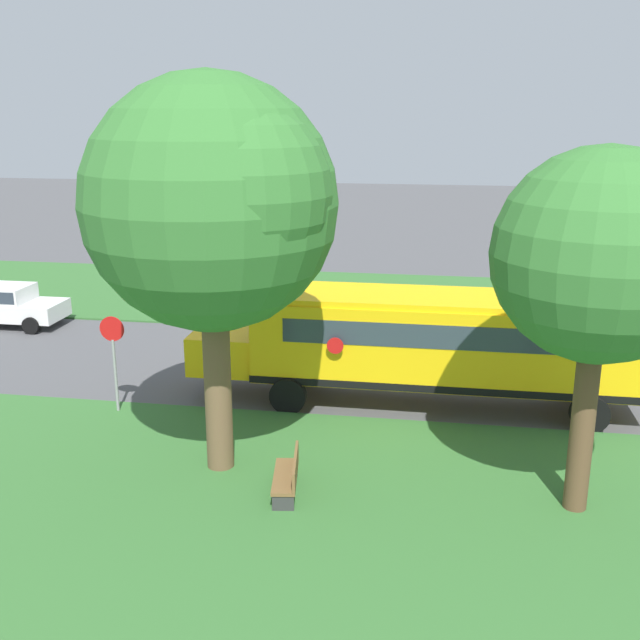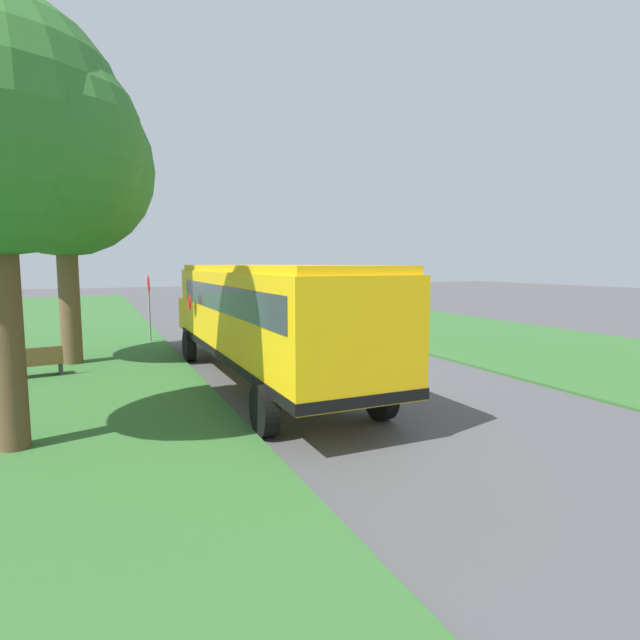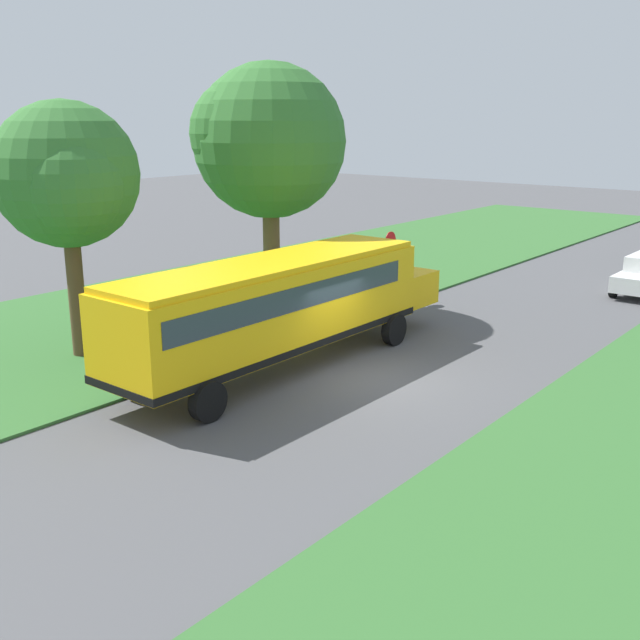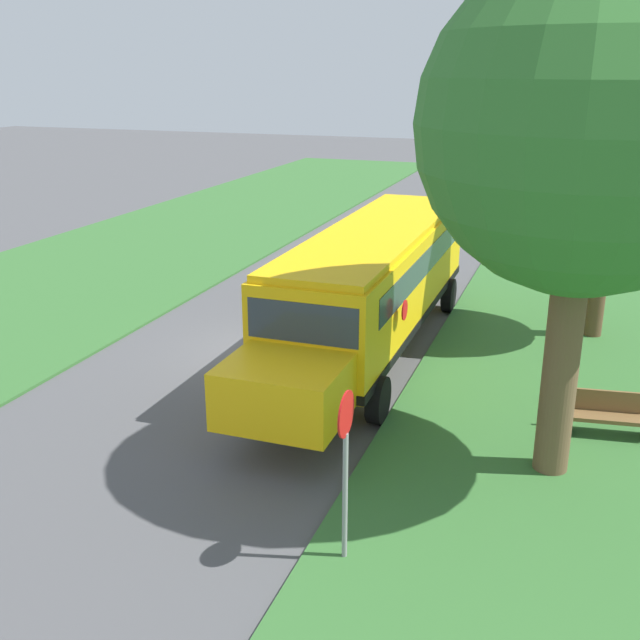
{
  "view_description": "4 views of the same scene",
  "coord_description": "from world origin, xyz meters",
  "px_view_note": "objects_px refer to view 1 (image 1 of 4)",
  "views": [
    {
      "loc": [
        -22.44,
        -0.89,
        8.05
      ],
      "look_at": [
        -0.81,
        2.63,
        1.8
      ],
      "focal_mm": 42.0,
      "sensor_mm": 36.0,
      "label": 1
    },
    {
      "loc": [
        -6.62,
        -13.45,
        3.18
      ],
      "look_at": [
        -0.02,
        1.06,
        1.4
      ],
      "focal_mm": 28.0,
      "sensor_mm": 36.0,
      "label": 2
    },
    {
      "loc": [
        11.03,
        -15.96,
        6.96
      ],
      "look_at": [
        -2.42,
        0.66,
        1.12
      ],
      "focal_mm": 42.0,
      "sensor_mm": 36.0,
      "label": 3
    },
    {
      "loc": [
        -7.42,
        16.56,
        6.97
      ],
      "look_at": [
        -2.18,
        1.92,
        1.69
      ],
      "focal_mm": 42.0,
      "sensor_mm": 36.0,
      "label": 4
    }
  ],
  "objects_px": {
    "oak_tree_roadside_mid": "(218,202)",
    "park_bench": "(288,476)",
    "school_bus": "(436,339)",
    "car_white_nearest": "(4,303)",
    "oak_tree_beside_bus": "(602,258)",
    "stop_sign": "(114,353)"
  },
  "relations": [
    {
      "from": "oak_tree_roadside_mid",
      "to": "park_bench",
      "type": "xyz_separation_m",
      "value": [
        -0.85,
        -1.6,
        -5.69
      ]
    },
    {
      "from": "school_bus",
      "to": "car_white_nearest",
      "type": "height_order",
      "value": "school_bus"
    },
    {
      "from": "stop_sign",
      "to": "park_bench",
      "type": "bearing_deg",
      "value": -123.85
    },
    {
      "from": "school_bus",
      "to": "park_bench",
      "type": "distance_m",
      "value": 6.6
    },
    {
      "from": "school_bus",
      "to": "oak_tree_roadside_mid",
      "type": "relative_size",
      "value": 1.41
    },
    {
      "from": "stop_sign",
      "to": "oak_tree_roadside_mid",
      "type": "bearing_deg",
      "value": -126.05
    },
    {
      "from": "school_bus",
      "to": "oak_tree_beside_bus",
      "type": "xyz_separation_m",
      "value": [
        -5.15,
        -3.06,
        3.36
      ]
    },
    {
      "from": "school_bus",
      "to": "car_white_nearest",
      "type": "relative_size",
      "value": 2.82
    },
    {
      "from": "school_bus",
      "to": "park_bench",
      "type": "relative_size",
      "value": 7.51
    },
    {
      "from": "oak_tree_beside_bus",
      "to": "oak_tree_roadside_mid",
      "type": "bearing_deg",
      "value": 87.73
    },
    {
      "from": "school_bus",
      "to": "park_bench",
      "type": "height_order",
      "value": "school_bus"
    },
    {
      "from": "oak_tree_beside_bus",
      "to": "oak_tree_roadside_mid",
      "type": "height_order",
      "value": "oak_tree_roadside_mid"
    },
    {
      "from": "school_bus",
      "to": "stop_sign",
      "type": "distance_m",
      "value": 8.73
    },
    {
      "from": "oak_tree_beside_bus",
      "to": "oak_tree_roadside_mid",
      "type": "distance_m",
      "value": 7.71
    },
    {
      "from": "oak_tree_roadside_mid",
      "to": "park_bench",
      "type": "relative_size",
      "value": 5.33
    },
    {
      "from": "car_white_nearest",
      "to": "park_bench",
      "type": "relative_size",
      "value": 2.66
    },
    {
      "from": "car_white_nearest",
      "to": "stop_sign",
      "type": "distance_m",
      "value": 10.79
    },
    {
      "from": "car_white_nearest",
      "to": "stop_sign",
      "type": "bearing_deg",
      "value": -133.49
    },
    {
      "from": "oak_tree_roadside_mid",
      "to": "stop_sign",
      "type": "xyz_separation_m",
      "value": [
        2.84,
        3.9,
        -4.42
      ]
    },
    {
      "from": "car_white_nearest",
      "to": "oak_tree_beside_bus",
      "type": "height_order",
      "value": "oak_tree_beside_bus"
    },
    {
      "from": "oak_tree_beside_bus",
      "to": "park_bench",
      "type": "relative_size",
      "value": 4.49
    },
    {
      "from": "car_white_nearest",
      "to": "oak_tree_beside_bus",
      "type": "distance_m",
      "value": 22.48
    }
  ]
}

